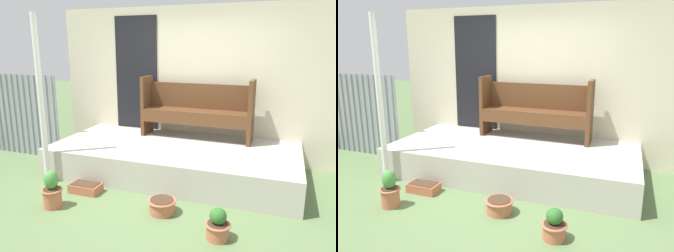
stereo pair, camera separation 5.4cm
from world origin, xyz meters
TOP-DOWN VIEW (x-y plane):
  - ground_plane at (0.00, 0.00)m, footprint 24.00×24.00m
  - porch_slab at (-0.05, 0.86)m, footprint 3.71×1.73m
  - house_wall at (-0.09, 1.76)m, footprint 4.91×0.08m
  - support_post at (-1.68, -0.09)m, footprint 0.08×0.08m
  - bench at (0.15, 1.42)m, footprint 1.84×0.45m
  - flower_pot_left at (-1.10, -0.71)m, footprint 0.26×0.26m
  - flower_pot_middle at (0.23, -0.39)m, footprint 0.34×0.34m
  - flower_pot_right at (0.96, -0.70)m, footprint 0.27×0.27m
  - planter_box_rect at (-0.96, -0.20)m, footprint 0.42×0.24m

SIDE VIEW (x-z plane):
  - ground_plane at x=0.00m, z-range 0.00..0.00m
  - planter_box_rect at x=-0.96m, z-range 0.00..0.13m
  - flower_pot_middle at x=0.23m, z-range 0.01..0.18m
  - flower_pot_right at x=0.96m, z-range -0.02..0.32m
  - flower_pot_left at x=-1.10m, z-range -0.03..0.44m
  - porch_slab at x=-0.05m, z-range 0.00..0.45m
  - bench at x=0.15m, z-range 0.47..1.47m
  - support_post at x=-1.68m, z-range 0.00..2.37m
  - house_wall at x=-0.09m, z-range 0.01..2.61m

